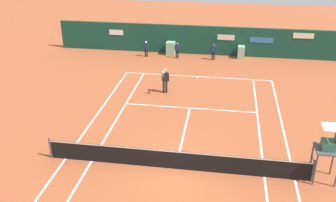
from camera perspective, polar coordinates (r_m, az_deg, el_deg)
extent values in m
plane|color=#A8512D|center=(17.93, 1.09, -9.98)|extent=(80.00, 80.00, 0.00)
cube|color=white|center=(28.26, 4.38, 3.64)|extent=(10.60, 0.10, 0.01)
cube|color=white|center=(19.24, -14.91, -8.23)|extent=(0.10, 23.40, 0.01)
cube|color=white|center=(18.79, -11.23, -8.70)|extent=(0.10, 23.40, 0.01)
cube|color=white|center=(17.94, 14.08, -10.82)|extent=(0.10, 23.40, 0.01)
cube|color=white|center=(18.13, 18.24, -10.98)|extent=(0.10, 23.40, 0.01)
cube|color=white|center=(23.42, 3.26, -1.04)|extent=(8.00, 0.10, 0.01)
cube|color=white|center=(20.61, 2.32, -4.91)|extent=(0.10, 6.40, 0.01)
cube|color=white|center=(28.12, 4.36, 3.53)|extent=(0.10, 0.24, 0.01)
cylinder|color=#4C4C51|center=(19.24, -17.02, -6.65)|extent=(0.10, 0.10, 1.07)
cylinder|color=#4C4C51|center=(17.98, 20.69, -9.66)|extent=(0.10, 0.10, 1.07)
cube|color=black|center=(17.66, 1.10, -8.72)|extent=(12.00, 0.03, 0.95)
cube|color=white|center=(17.42, 1.11, -7.50)|extent=(12.00, 0.04, 0.06)
cube|color=#144233|center=(32.89, 5.26, 8.95)|extent=(25.00, 0.24, 2.44)
cube|color=white|center=(33.93, -7.67, 10.03)|extent=(1.23, 0.02, 0.44)
cube|color=beige|center=(33.05, 19.42, 9.08)|extent=(1.60, 0.02, 0.44)
cube|color=#2D6BA8|center=(32.74, 13.66, 8.75)|extent=(1.85, 0.02, 0.44)
cube|color=beige|center=(32.59, 8.58, 9.29)|extent=(1.40, 0.02, 0.44)
cube|color=#8CB793|center=(32.82, 0.40, 7.80)|extent=(0.72, 0.70, 1.11)
cube|color=#8CB793|center=(32.53, 10.76, 7.12)|extent=(0.56, 0.70, 1.02)
cylinder|color=#47474C|center=(17.67, 20.94, -9.51)|extent=(0.07, 0.07, 1.50)
cylinder|color=#47474C|center=(18.41, 20.44, -7.94)|extent=(0.07, 0.07, 1.50)
cylinder|color=#47474C|center=(18.63, 23.17, -8.03)|extent=(0.07, 0.07, 1.50)
cylinder|color=#47474C|center=(18.20, 20.54, -9.50)|extent=(0.04, 0.81, 0.04)
cylinder|color=#47474C|center=(17.96, 20.76, -8.31)|extent=(0.04, 0.81, 0.04)
cube|color=#47474C|center=(17.75, 22.49, -6.65)|extent=(1.00, 1.00, 0.06)
cube|color=#2D664C|center=(17.64, 22.61, -6.01)|extent=(0.52, 0.56, 0.40)
cube|color=white|center=(17.24, 23.07, -3.58)|extent=(0.76, 0.80, 0.04)
cylinder|color=black|center=(25.35, -0.24, 2.13)|extent=(0.13, 0.13, 0.83)
cylinder|color=black|center=(25.31, -0.65, 2.09)|extent=(0.13, 0.13, 0.83)
cube|color=black|center=(25.07, -0.45, 3.60)|extent=(0.42, 0.33, 0.58)
sphere|color=#8C664C|center=(24.92, -0.45, 4.46)|extent=(0.23, 0.23, 0.23)
cylinder|color=white|center=(24.89, -0.45, 4.65)|extent=(0.22, 0.22, 0.06)
cylinder|color=black|center=(25.13, 0.06, 3.55)|extent=(0.09, 0.09, 0.56)
cylinder|color=#8C664C|center=(24.68, -0.82, 3.84)|extent=(0.29, 0.55, 0.09)
cylinder|color=black|center=(24.38, -0.68, 3.85)|extent=(0.03, 0.03, 0.22)
torus|color=#DB3838|center=(24.29, -0.68, 4.39)|extent=(0.29, 0.14, 0.30)
cylinder|color=silver|center=(24.29, -0.68, 4.39)|extent=(0.24, 0.10, 0.26)
cylinder|color=black|center=(32.00, 1.49, 6.93)|extent=(0.11, 0.11, 0.67)
cylinder|color=black|center=(32.04, 1.23, 6.95)|extent=(0.11, 0.11, 0.67)
cube|color=navy|center=(31.85, 1.37, 7.91)|extent=(0.32, 0.20, 0.47)
sphere|color=#8C664C|center=(31.75, 1.38, 8.47)|extent=(0.18, 0.18, 0.18)
cylinder|color=navy|center=(31.81, 1.70, 7.82)|extent=(0.07, 0.07, 0.45)
cylinder|color=navy|center=(31.90, 1.05, 7.88)|extent=(0.07, 0.07, 0.45)
cylinder|color=black|center=(31.78, 6.83, 6.64)|extent=(0.11, 0.11, 0.68)
cylinder|color=black|center=(31.79, 6.55, 6.66)|extent=(0.11, 0.11, 0.68)
cube|color=navy|center=(31.61, 6.75, 7.65)|extent=(0.31, 0.17, 0.48)
sphere|color=brown|center=(31.51, 6.78, 8.23)|extent=(0.19, 0.19, 0.19)
cylinder|color=navy|center=(31.61, 7.09, 7.57)|extent=(0.07, 0.07, 0.46)
cylinder|color=navy|center=(31.62, 6.40, 7.61)|extent=(0.07, 0.07, 0.46)
cylinder|color=black|center=(32.43, -3.11, 7.15)|extent=(0.11, 0.11, 0.67)
cylinder|color=black|center=(32.47, -3.37, 7.17)|extent=(0.11, 0.11, 0.67)
cube|color=navy|center=(32.27, -3.27, 8.13)|extent=(0.32, 0.19, 0.47)
sphere|color=beige|center=(32.18, -3.28, 8.69)|extent=(0.19, 0.19, 0.19)
cylinder|color=navy|center=(32.23, -2.94, 8.05)|extent=(0.07, 0.07, 0.46)
cylinder|color=navy|center=(32.34, -3.59, 8.09)|extent=(0.07, 0.07, 0.46)
sphere|color=#CCE033|center=(23.27, 11.44, -1.63)|extent=(0.07, 0.07, 0.07)
sphere|color=#CCE033|center=(19.61, -2.24, -6.49)|extent=(0.07, 0.07, 0.07)
sphere|color=#CCE033|center=(23.07, -1.13, -1.34)|extent=(0.07, 0.07, 0.07)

